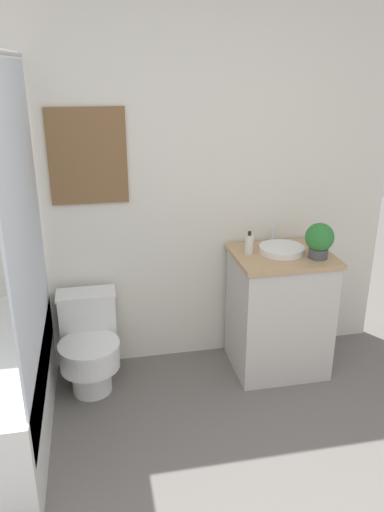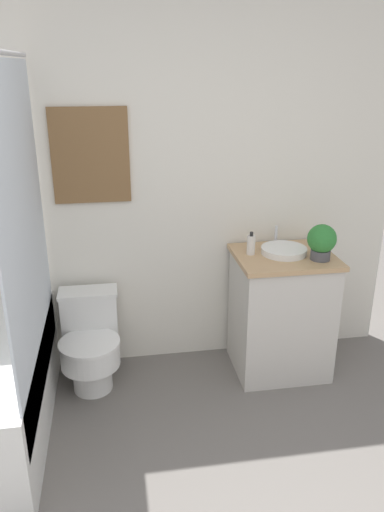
{
  "view_description": "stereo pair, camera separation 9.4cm",
  "coord_description": "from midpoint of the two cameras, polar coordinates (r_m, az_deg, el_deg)",
  "views": [
    {
      "loc": [
        -0.21,
        -0.83,
        1.92
      ],
      "look_at": [
        0.31,
        1.76,
        0.91
      ],
      "focal_mm": 35.0,
      "sensor_mm": 36.0,
      "label": 1
    },
    {
      "loc": [
        -0.11,
        -0.84,
        1.92
      ],
      "look_at": [
        0.31,
        1.76,
        0.91
      ],
      "focal_mm": 35.0,
      "sensor_mm": 36.0,
      "label": 2
    }
  ],
  "objects": [
    {
      "name": "toilet",
      "position": [
        3.22,
        -12.49,
        -9.84
      ],
      "size": [
        0.37,
        0.51,
        0.6
      ],
      "color": "white",
      "rests_on": "ground_plane"
    },
    {
      "name": "wall_back",
      "position": [
        3.14,
        -8.26,
        8.51
      ],
      "size": [
        3.47,
        0.07,
        2.5
      ],
      "color": "silver",
      "rests_on": "ground_plane"
    },
    {
      "name": "sink",
      "position": [
        3.18,
        9.36,
        0.77
      ],
      "size": [
        0.29,
        0.32,
        0.13
      ],
      "color": "white",
      "rests_on": "vanity"
    },
    {
      "name": "vanity",
      "position": [
        3.33,
        9.06,
        -6.27
      ],
      "size": [
        0.61,
        0.52,
        0.81
      ],
      "color": "beige",
      "rests_on": "ground_plane"
    },
    {
      "name": "soap_bottle",
      "position": [
        3.12,
        5.69,
        1.37
      ],
      "size": [
        0.05,
        0.05,
        0.14
      ],
      "color": "silver",
      "rests_on": "vanity"
    },
    {
      "name": "potted_plant",
      "position": [
        3.1,
        13.51,
        1.84
      ],
      "size": [
        0.17,
        0.17,
        0.22
      ],
      "color": "#4C4C51",
      "rests_on": "vanity"
    }
  ]
}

